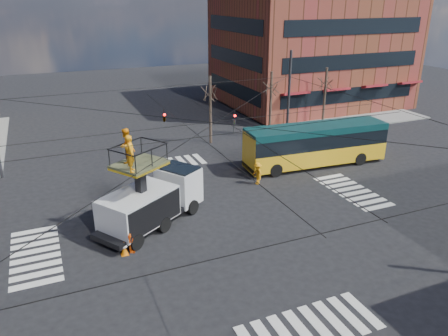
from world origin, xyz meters
TOP-DOWN VIEW (x-y plane):
  - ground at (0.00, 0.00)m, footprint 120.00×120.00m
  - sidewalk_ne at (21.00, 21.00)m, footprint 18.00×18.00m
  - crosswalks at (0.00, 0.00)m, footprint 22.40×22.40m
  - building_ne at (21.98, 23.98)m, footprint 20.06×16.06m
  - overhead_network at (-0.07, 0.40)m, footprint 24.24×24.24m
  - tree_a at (5.00, 13.50)m, footprint 2.00×2.00m
  - tree_b at (11.00, 13.50)m, footprint 2.00×2.00m
  - tree_c at (17.00, 13.50)m, footprint 2.00×2.00m
  - utility_truck at (-3.58, 0.90)m, footprint 7.12×5.76m
  - city_bus at (10.46, 5.21)m, footprint 11.37×3.36m
  - traffic_cone at (-5.78, -1.76)m, footprint 0.36×0.36m
  - worker_ground at (-5.39, -1.67)m, footprint 0.64×1.01m
  - flagger at (4.61, 3.62)m, footprint 0.62×1.05m

SIDE VIEW (x-z plane):
  - ground at x=0.00m, z-range 0.00..0.00m
  - crosswalks at x=0.00m, z-range 0.00..0.02m
  - sidewalk_ne at x=21.00m, z-range 0.00..0.12m
  - traffic_cone at x=-5.78m, z-range 0.00..0.76m
  - worker_ground at x=-5.39m, z-range 0.00..1.60m
  - flagger at x=4.61m, z-range 0.00..1.61m
  - city_bus at x=10.46m, z-range 0.12..3.32m
  - utility_truck at x=-3.58m, z-range -0.99..4.98m
  - overhead_network at x=-0.07m, z-range 0.29..8.29m
  - tree_a at x=5.00m, z-range 1.63..7.63m
  - tree_b at x=11.00m, z-range 1.63..7.63m
  - tree_c at x=17.00m, z-range 1.63..7.63m
  - building_ne at x=21.98m, z-range 0.00..14.00m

